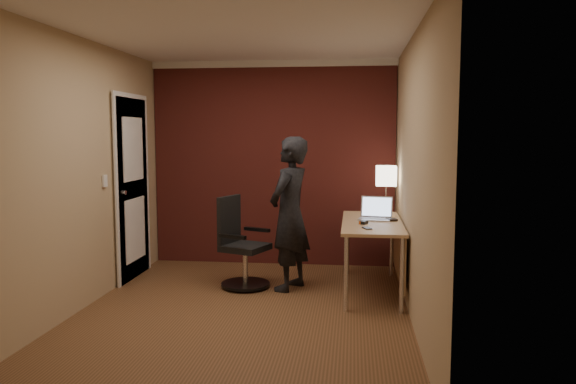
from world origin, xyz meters
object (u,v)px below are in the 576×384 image
Objects in this scene: mouse at (364,222)px; person at (290,214)px; phone at (367,228)px; office_chair at (240,248)px; desk at (379,234)px; laptop at (376,213)px; wallet at (392,220)px; desk_lamp at (386,176)px.

person is (-0.76, 0.17, 0.05)m from mouse.
mouse is 0.28m from phone.
office_chair reaches higher than mouse.
desk is 0.94× the size of person.
laptop is 0.19m from wallet.
person is at bearing -169.50° from laptop.
desk is at bearing -79.54° from laptop.
mouse is 0.78m from person.
wallet is at bearing 1.99° from office_chair.
phone is 0.12× the size of office_chair.
office_chair reaches higher than wallet.
wallet is (0.27, 0.52, 0.01)m from phone.
desk is 1.46m from office_chair.
desk_lamp is 1.13m from phone.
desk_lamp is at bearing 94.26° from mouse.
wallet is at bearing 115.77° from person.
laptop is (-0.03, 0.16, 0.19)m from desk.
desk is 0.94m from person.
desk_lamp is at bearing 141.50° from person.
laptop is 3.21× the size of phone.
person reaches higher than phone.
mouse is at bearing -132.93° from desk.
phone is 1.05× the size of wallet.
mouse is 0.38m from wallet.
mouse is (-0.13, -0.33, -0.05)m from laptop.
desk_lamp is at bearing 73.42° from laptop.
office_chair is at bearing -70.82° from person.
desk is at bearing 51.84° from phone.
laptop reaches higher than mouse.
person reaches higher than office_chair.
phone is at bearing -106.58° from desk.
person is at bearing 129.15° from phone.
wallet is 1.05m from person.
laptop is at bearing 58.66° from phone.
desk is 0.28m from mouse.
laptop is 1.47m from office_chair.
desk_lamp reaches higher than office_chair.
office_chair is at bearing -178.01° from wallet.
person reaches higher than desk.
mouse is 0.11× the size of office_chair.
desk_lamp is 0.65m from wallet.
desk is 4.06× the size of laptop.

